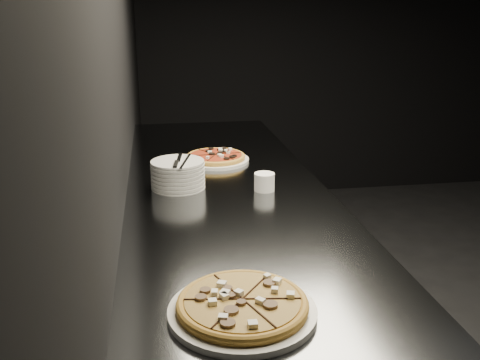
{
  "coord_description": "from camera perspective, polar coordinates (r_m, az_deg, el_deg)",
  "views": [
    {
      "loc": [
        -2.38,
        -1.87,
        1.57
      ],
      "look_at": [
        -2.08,
        0.01,
        0.95
      ],
      "focal_mm": 40.0,
      "sensor_mm": 36.0,
      "label": 1
    }
  ],
  "objects": [
    {
      "name": "counter",
      "position": [
        2.19,
        -1.3,
        -12.38
      ],
      "size": [
        0.74,
        2.44,
        0.92
      ],
      "color": "slate",
      "rests_on": "floor"
    },
    {
      "name": "wall_left",
      "position": [
        1.88,
        -12.99,
        12.43
      ],
      "size": [
        0.02,
        5.0,
        2.8
      ],
      "primitive_type": "cube",
      "color": "black",
      "rests_on": "floor"
    },
    {
      "name": "ramekin",
      "position": [
        1.97,
        2.62,
        -0.15
      ],
      "size": [
        0.08,
        0.08,
        0.07
      ],
      "color": "white",
      "rests_on": "counter"
    },
    {
      "name": "cutlery",
      "position": [
        1.98,
        -6.45,
        2.0
      ],
      "size": [
        0.1,
        0.21,
        0.01
      ],
      "rotation": [
        0.0,
        0.0,
        -0.14
      ],
      "color": "silver",
      "rests_on": "plate_stack"
    },
    {
      "name": "pizza_tomato",
      "position": [
        2.35,
        -2.6,
        2.39
      ],
      "size": [
        0.29,
        0.29,
        0.03
      ],
      "rotation": [
        0.0,
        0.0,
        0.09
      ],
      "color": "silver",
      "rests_on": "counter"
    },
    {
      "name": "plate_stack",
      "position": [
        2.01,
        -6.64,
        0.61
      ],
      "size": [
        0.2,
        0.2,
        0.1
      ],
      "color": "silver",
      "rests_on": "counter"
    },
    {
      "name": "wall_back",
      "position": [
        4.98,
        20.12,
        15.0
      ],
      "size": [
        5.0,
        0.02,
        2.8
      ],
      "primitive_type": "cube",
      "color": "black",
      "rests_on": "floor"
    },
    {
      "name": "pizza_mushroom",
      "position": [
        1.21,
        0.26,
        -13.3
      ],
      "size": [
        0.33,
        0.33,
        0.04
      ],
      "rotation": [
        0.0,
        0.0,
        -0.14
      ],
      "color": "silver",
      "rests_on": "counter"
    }
  ]
}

